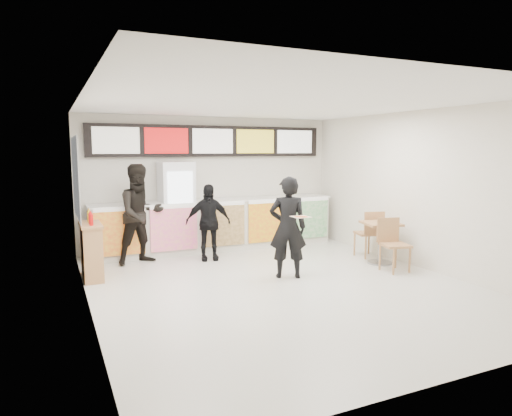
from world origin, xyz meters
TOP-DOWN VIEW (x-y plane):
  - floor at (0.00, 0.00)m, footprint 7.00×7.00m
  - ceiling at (0.00, 0.00)m, footprint 7.00×7.00m
  - wall_back at (0.00, 3.50)m, footprint 6.00×0.00m
  - wall_left at (-3.00, 0.00)m, footprint 0.00×7.00m
  - wall_right at (3.00, 0.00)m, footprint 0.00×7.00m
  - service_counter at (0.00, 3.09)m, footprint 5.56×0.77m
  - menu_board at (0.00, 3.41)m, footprint 5.50×0.14m
  - drinks_fridge at (-0.93, 3.11)m, footprint 0.70×0.67m
  - mirror_panel at (-2.99, 2.45)m, footprint 0.01×2.00m
  - customer_main at (0.35, 0.41)m, footprint 0.77×0.65m
  - customer_left at (-1.81, 2.55)m, footprint 1.12×0.96m
  - customer_mid at (-0.51, 2.24)m, footprint 0.97×0.55m
  - pizza_slice at (0.35, -0.04)m, footprint 0.36×0.36m
  - cafe_table at (2.50, 0.52)m, footprint 0.86×1.75m
  - condiment_ledge at (-2.82, 1.77)m, footprint 0.36×0.88m

SIDE VIEW (x-z plane):
  - floor at x=0.00m, z-range 0.00..0.00m
  - condiment_ledge at x=-2.82m, z-range -0.08..1.09m
  - service_counter at x=0.00m, z-range 0.00..1.14m
  - cafe_table at x=2.50m, z-range 0.08..1.07m
  - customer_mid at x=-0.51m, z-range 0.00..1.57m
  - customer_main at x=0.35m, z-range 0.00..1.80m
  - customer_left at x=-1.81m, z-range 0.00..1.98m
  - drinks_fridge at x=-0.93m, z-range 0.00..2.00m
  - pizza_slice at x=0.35m, z-range 1.15..1.17m
  - wall_back at x=0.00m, z-range -1.50..4.50m
  - wall_left at x=-3.00m, z-range -2.00..5.00m
  - wall_right at x=3.00m, z-range -2.00..5.00m
  - mirror_panel at x=-2.99m, z-range 1.00..2.50m
  - menu_board at x=0.00m, z-range 2.10..2.80m
  - ceiling at x=0.00m, z-range 3.00..3.00m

